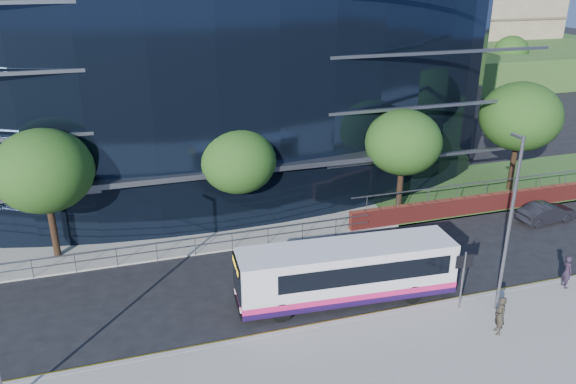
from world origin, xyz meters
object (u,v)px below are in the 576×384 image
object	(u,v)px
city_bus	(348,271)
pedestrian_b	(500,316)
tree_far_a	(43,171)
tree_dist_f	(511,50)
tree_far_c	(403,142)
pedestrian	(567,272)
tree_far_b	(238,161)
tree_far_d	(520,117)
tree_dist_e	(407,56)
streetlight_east	(510,222)
parked_car	(547,213)
street_sign	(464,268)

from	to	relation	value
city_bus	pedestrian_b	bearing A→B (deg)	-38.79
tree_far_a	tree_dist_f	size ratio (longest dim) A/B	1.15
city_bus	tree_far_a	bearing A→B (deg)	151.55
tree_far_c	pedestrian_b	distance (m)	13.33
pedestrian	pedestrian_b	xyz separation A→B (m)	(-5.32, -2.15, 0.04)
tree_far_a	tree_far_b	xyz separation A→B (m)	(10.00, 0.50, -0.65)
tree_far_b	tree_far_d	xyz separation A→B (m)	(19.00, 0.50, 0.98)
tree_dist_e	city_bus	size ratio (longest dim) A/B	0.64
tree_dist_e	pedestrian	bearing A→B (deg)	-108.26
tree_far_d	streetlight_east	distance (m)	15.77
tree_far_b	tree_dist_f	world-z (taller)	same
tree_far_a	pedestrian_b	xyz separation A→B (m)	(17.97, -12.69, -3.86)
parked_car	pedestrian_b	world-z (taller)	pedestrian_b
tree_far_b	tree_dist_e	size ratio (longest dim) A/B	0.93
tree_far_d	pedestrian	bearing A→B (deg)	-116.31
street_sign	pedestrian	world-z (taller)	street_sign
street_sign	streetlight_east	world-z (taller)	streetlight_east
tree_far_b	streetlight_east	size ratio (longest dim) A/B	0.76
pedestrian	tree_far_a	bearing A→B (deg)	73.84
tree_far_a	pedestrian	distance (m)	25.86
street_sign	tree_far_c	bearing A→B (deg)	76.71
tree_far_c	tree_dist_e	world-z (taller)	same
streetlight_east	city_bus	world-z (taller)	streetlight_east
tree_far_a	pedestrian	world-z (taller)	tree_far_a
tree_far_a	tree_far_d	world-z (taller)	tree_far_d
pedestrian_b	tree_far_c	bearing A→B (deg)	-174.62
pedestrian	street_sign	bearing A→B (deg)	98.64
tree_far_a	pedestrian	xyz separation A→B (m)	(23.29, -10.54, -3.90)
tree_far_a	tree_dist_e	distance (m)	48.27
tree_dist_f	streetlight_east	xyz separation A→B (m)	(-34.00, -44.17, 0.23)
street_sign	tree_far_b	size ratio (longest dim) A/B	0.46
tree_dist_e	parked_car	world-z (taller)	tree_dist_e
pedestrian	parked_car	bearing A→B (deg)	-26.25
street_sign	tree_far_d	xyz separation A→B (m)	(11.50, 11.59, 3.04)
tree_far_d	tree_dist_f	xyz separation A→B (m)	(24.00, 32.00, -0.98)
city_bus	parked_car	bearing A→B (deg)	19.76
street_sign	pedestrian	distance (m)	5.91
tree_far_c	city_bus	world-z (taller)	tree_far_c
tree_far_d	tree_dist_f	distance (m)	40.01
tree_far_d	tree_dist_e	world-z (taller)	tree_far_d
city_bus	pedestrian	bearing A→B (deg)	-9.15
tree_dist_f	pedestrian_b	xyz separation A→B (m)	(-35.03, -45.69, -3.21)
tree_far_d	street_sign	bearing A→B (deg)	-134.78
tree_far_c	pedestrian_b	bearing A→B (deg)	-99.07
streetlight_east	tree_dist_f	bearing A→B (deg)	52.42
tree_dist_e	tree_far_b	bearing A→B (deg)	-131.52
tree_far_a	parked_car	world-z (taller)	tree_far_a
street_sign	pedestrian	xyz separation A→B (m)	(5.79, 0.05, -1.19)
tree_far_b	pedestrian_b	world-z (taller)	tree_far_b
city_bus	pedestrian_b	xyz separation A→B (m)	(4.89, -4.47, -0.44)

